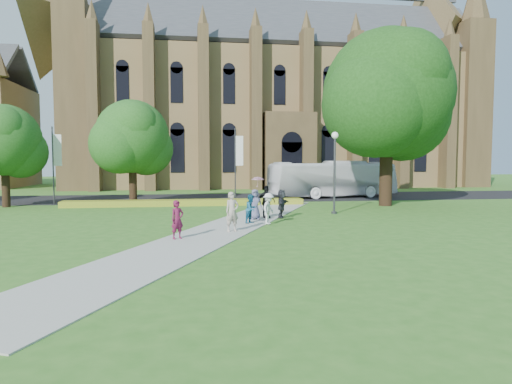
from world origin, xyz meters
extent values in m
plane|color=#31691F|center=(0.00, 0.00, 0.00)|extent=(160.00, 160.00, 0.00)
cube|color=black|center=(0.00, 20.00, 0.01)|extent=(160.00, 10.00, 0.02)
cube|color=#B2B2A8|center=(0.00, 1.00, 0.02)|extent=(15.58, 28.54, 0.04)
cube|color=gold|center=(-2.00, 13.20, 0.23)|extent=(18.00, 1.40, 0.45)
cube|color=olive|center=(10.00, 40.00, 8.50)|extent=(52.00, 16.00, 17.00)
cube|color=brown|center=(-14.50, 33.00, 10.50)|extent=(3.50, 3.50, 21.00)
cube|color=brown|center=(34.50, 33.00, 10.50)|extent=(3.50, 3.50, 21.00)
cube|color=brown|center=(10.00, 31.00, 4.50)|extent=(6.00, 2.50, 9.00)
cylinder|color=#38383D|center=(7.50, 6.50, 2.40)|extent=(0.14, 0.14, 4.80)
sphere|color=white|center=(7.50, 6.50, 5.02)|extent=(0.44, 0.44, 0.44)
cylinder|color=#38383D|center=(7.50, 6.50, 0.07)|extent=(0.36, 0.36, 0.15)
cylinder|color=#332114|center=(13.00, 11.00, 3.30)|extent=(0.96, 0.96, 6.60)
sphere|color=#163A0F|center=(13.00, 11.00, 8.40)|extent=(9.60, 9.60, 9.60)
cylinder|color=#332114|center=(-15.00, 14.00, 1.93)|extent=(0.56, 0.56, 3.85)
sphere|color=#1E4E17|center=(-15.00, 14.00, 4.90)|extent=(5.20, 5.20, 5.20)
cylinder|color=#332114|center=(-6.00, 14.50, 2.06)|extent=(0.60, 0.60, 4.12)
sphere|color=#1E4E17|center=(-6.00, 14.50, 5.25)|extent=(5.60, 5.60, 5.60)
cylinder|color=#38383D|center=(2.00, 15.20, 3.00)|extent=(0.10, 0.10, 6.00)
cube|color=white|center=(2.35, 15.20, 4.20)|extent=(0.60, 0.02, 2.40)
cylinder|color=#38383D|center=(-12.00, 15.20, 3.00)|extent=(0.10, 0.10, 6.00)
cube|color=white|center=(-11.65, 15.20, 4.20)|extent=(0.60, 0.02, 2.40)
imported|color=silver|center=(11.36, 18.79, 1.70)|extent=(12.38, 4.89, 3.36)
imported|color=maroon|center=(-2.24, -1.77, 0.88)|extent=(0.73, 0.67, 1.67)
imported|color=#195C7F|center=(1.59, 2.66, 0.82)|extent=(0.95, 0.95, 1.55)
imported|color=silver|center=(2.46, 2.18, 0.87)|extent=(1.08, 1.24, 1.66)
imported|color=black|center=(2.76, 4.77, 0.99)|extent=(1.17, 0.60, 1.90)
imported|color=slate|center=(2.01, 4.19, 0.91)|extent=(0.89, 0.62, 1.74)
imported|color=#282A31|center=(3.69, 4.74, 0.87)|extent=(1.14, 1.59, 1.66)
imported|color=#A7998B|center=(0.31, -0.05, 0.99)|extent=(0.80, 0.66, 1.89)
imported|color=#CA8E8E|center=(2.19, 4.29, 2.09)|extent=(0.83, 0.83, 0.61)
camera|label=1|loc=(-1.72, -21.60, 3.44)|focal=32.00mm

